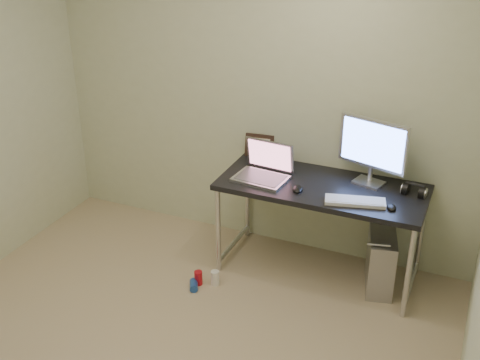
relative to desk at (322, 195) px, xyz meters
name	(u,v)px	position (x,y,z in m)	size (l,w,h in m)	color
wall_back	(260,95)	(-0.63, 0.33, 0.58)	(3.50, 0.02, 2.50)	beige
desk	(322,195)	(0.00, 0.00, 0.00)	(1.50, 0.65, 0.75)	black
tower_computer	(380,260)	(0.47, 0.00, -0.44)	(0.28, 0.46, 0.47)	#A4A4A9
cable_a	(384,221)	(0.42, 0.28, -0.27)	(0.01, 0.01, 0.70)	black
cable_b	(395,227)	(0.51, 0.26, -0.29)	(0.01, 0.01, 0.72)	black
can_red	(198,278)	(-0.77, -0.52, -0.61)	(0.06, 0.06, 0.11)	red
can_white	(215,278)	(-0.65, -0.47, -0.61)	(0.06, 0.06, 0.12)	white
can_blue	(194,285)	(-0.77, -0.58, -0.64)	(0.06, 0.06, 0.11)	#214CA1
laptop	(264,169)	(-0.44, -0.04, 0.15)	(0.41, 0.34, 0.26)	silver
monitor	(373,147)	(0.30, 0.17, 0.37)	(0.51, 0.20, 0.49)	silver
keyboard	(355,201)	(0.28, -0.18, 0.10)	(0.41, 0.13, 0.02)	silver
mouse_right	(392,206)	(0.53, -0.16, 0.10)	(0.06, 0.10, 0.03)	black
mouse_left	(298,188)	(-0.14, -0.16, 0.10)	(0.07, 0.11, 0.04)	black
headphones	(414,191)	(0.63, 0.11, 0.11)	(0.17, 0.10, 0.11)	black
picture_frame	(259,146)	(-0.61, 0.30, 0.18)	(0.23, 0.03, 0.18)	black
webcam	(287,154)	(-0.36, 0.26, 0.17)	(0.04, 0.03, 0.11)	silver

